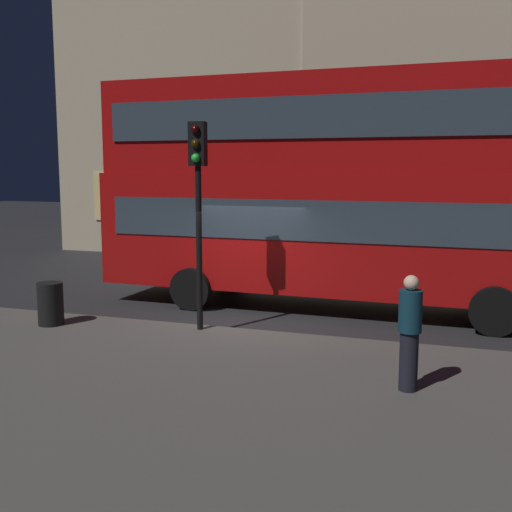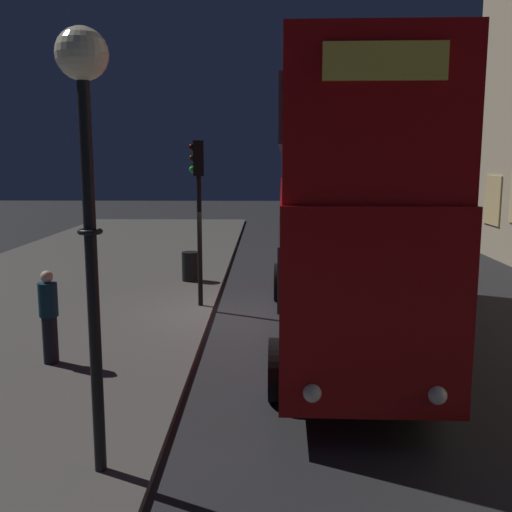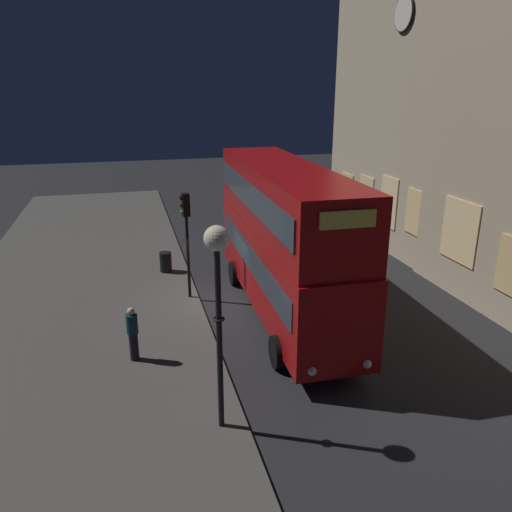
{
  "view_description": "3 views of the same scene",
  "coord_description": "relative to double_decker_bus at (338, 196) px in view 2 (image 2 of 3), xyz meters",
  "views": [
    {
      "loc": [
        4.6,
        -12.34,
        3.36
      ],
      "look_at": [
        0.41,
        0.03,
        1.52
      ],
      "focal_mm": 44.06,
      "sensor_mm": 36.0,
      "label": 1
    },
    {
      "loc": [
        14.1,
        0.69,
        3.8
      ],
      "look_at": [
        0.99,
        0.44,
        1.63
      ],
      "focal_mm": 41.36,
      "sensor_mm": 36.0,
      "label": 2
    },
    {
      "loc": [
        17.67,
        -3.08,
        8.01
      ],
      "look_at": [
        1.41,
        1.21,
        2.23
      ],
      "focal_mm": 34.99,
      "sensor_mm": 36.0,
      "label": 3
    }
  ],
  "objects": [
    {
      "name": "traffic_light_near_kerb",
      "position": [
        -1.93,
        -3.2,
        0.05
      ],
      "size": [
        0.35,
        0.38,
        4.12
      ],
      "rotation": [
        0.0,
        0.0,
        0.11
      ],
      "color": "black",
      "rests_on": "sidewalk_slab"
    },
    {
      "name": "pedestrian",
      "position": [
        2.37,
        -5.43,
        -2.02
      ],
      "size": [
        0.34,
        0.34,
        1.71
      ],
      "rotation": [
        0.0,
        0.0,
        1.54
      ],
      "color": "black",
      "rests_on": "sidewalk_slab"
    },
    {
      "name": "litter_bin",
      "position": [
        -5.02,
        -3.84,
        -2.46
      ],
      "size": [
        0.53,
        0.53,
        0.89
      ],
      "primitive_type": "cylinder",
      "color": "black",
      "rests_on": "sidewalk_slab"
    },
    {
      "name": "ground_plane",
      "position": [
        -1.5,
        -2.19,
        -3.02
      ],
      "size": [
        80.0,
        80.0,
        0.0
      ],
      "primitive_type": "plane",
      "color": "#232326"
    },
    {
      "name": "sidewalk_slab",
      "position": [
        -1.5,
        -7.44,
        -2.96
      ],
      "size": [
        44.0,
        9.17,
        0.12
      ],
      "primitive_type": "cube",
      "color": "#4C4944",
      "rests_on": "ground"
    },
    {
      "name": "street_lamp",
      "position": [
        6.09,
        -3.48,
        1.05
      ],
      "size": [
        0.57,
        0.57,
        5.07
      ],
      "color": "black",
      "rests_on": "sidewalk_slab"
    },
    {
      "name": "double_decker_bus",
      "position": [
        0.0,
        0.0,
        0.0
      ],
      "size": [
        11.16,
        2.95,
        5.42
      ],
      "rotation": [
        0.0,
        0.0,
        -0.02
      ],
      "color": "#9E0C0C",
      "rests_on": "ground"
    }
  ]
}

